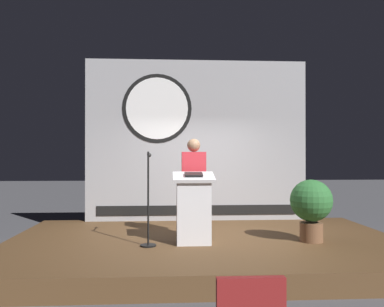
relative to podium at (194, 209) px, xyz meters
name	(u,v)px	position (x,y,z in m)	size (l,w,h in m)	color
ground_plane	(205,257)	(0.21, 0.34, -0.84)	(40.00, 40.00, 0.00)	#4C4C51
stage_platform	(205,248)	(0.21, 0.34, -0.69)	(6.40, 4.00, 0.30)	brown
banner_display	(195,140)	(0.18, 2.19, 1.16)	(4.63, 0.12, 3.37)	#9E9EA3
podium	(194,209)	(0.00, 0.00, 0.00)	(0.64, 0.50, 1.10)	silver
speaker_person	(194,187)	(0.03, 0.48, 0.30)	(0.40, 0.26, 1.64)	black
microphone_stand	(148,213)	(-0.69, -0.11, -0.05)	(0.24, 0.48, 1.42)	black
potted_plant	(311,204)	(1.87, 0.02, 0.05)	(0.66, 0.66, 0.98)	brown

